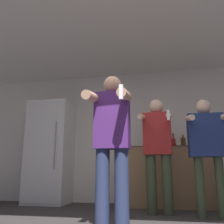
{
  "coord_description": "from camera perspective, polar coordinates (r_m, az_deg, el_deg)",
  "views": [
    {
      "loc": [
        0.5,
        -1.85,
        0.57
      ],
      "look_at": [
        -0.0,
        0.7,
        1.2
      ],
      "focal_mm": 40.0,
      "sensor_mm": 36.0,
      "label": 1
    }
  ],
  "objects": [
    {
      "name": "wall_back",
      "position": [
        4.95,
        5.28,
        -5.33
      ],
      "size": [
        7.0,
        0.06,
        2.55
      ],
      "color": "silver",
      "rests_on": "ground_plane"
    },
    {
      "name": "ceiling_slab",
      "position": [
        3.93,
        2.4,
        17.1
      ],
      "size": [
        7.0,
        3.51,
        0.05
      ],
      "color": "silver",
      "rests_on": "wall_back"
    },
    {
      "name": "refrigerator",
      "position": [
        5.0,
        -13.96,
        -8.78
      ],
      "size": [
        0.78,
        0.68,
        1.91
      ],
      "color": "white",
      "rests_on": "ground_plane"
    },
    {
      "name": "counter",
      "position": [
        4.54,
        12.4,
        -14.17
      ],
      "size": [
        1.52,
        0.62,
        1.0
      ],
      "color": "#997551",
      "rests_on": "ground_plane"
    },
    {
      "name": "bottle_clear_vodka",
      "position": [
        4.62,
        20.18,
        -5.83
      ],
      "size": [
        0.1,
        0.1,
        0.32
      ],
      "color": "maroon",
      "rests_on": "counter"
    },
    {
      "name": "bottle_short_whiskey",
      "position": [
        4.57,
        13.88,
        -6.7
      ],
      "size": [
        0.08,
        0.08,
        0.24
      ],
      "color": "maroon",
      "rests_on": "counter"
    },
    {
      "name": "bottle_brown_liquor",
      "position": [
        4.58,
        15.96,
        -6.6
      ],
      "size": [
        0.08,
        0.08,
        0.23
      ],
      "color": "#563314",
      "rests_on": "counter"
    },
    {
      "name": "bottle_amber_bourbon",
      "position": [
        4.57,
        10.55,
        -6.21
      ],
      "size": [
        0.08,
        0.08,
        0.36
      ],
      "color": "black",
      "rests_on": "counter"
    },
    {
      "name": "person_woman_foreground",
      "position": [
        2.6,
        -0.07,
        -6.44
      ],
      "size": [
        0.45,
        0.51,
        1.6
      ],
      "color": "navy",
      "rests_on": "ground_plane"
    },
    {
      "name": "person_man_side",
      "position": [
        3.57,
        20.82,
        -6.69
      ],
      "size": [
        0.53,
        0.48,
        1.55
      ],
      "color": "#38422D",
      "rests_on": "ground_plane"
    },
    {
      "name": "person_spectator_back",
      "position": [
        3.71,
        10.41,
        -7.91
      ],
      "size": [
        0.48,
        0.52,
        1.64
      ],
      "color": "#38422D",
      "rests_on": "ground_plane"
    }
  ]
}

